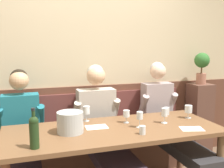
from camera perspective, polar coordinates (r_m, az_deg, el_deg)
name	(u,v)px	position (r m, az deg, el deg)	size (l,w,h in m)	color
room_wall_back	(90,55)	(3.41, -4.66, 6.09)	(6.80, 0.08, 2.80)	beige
wood_wainscot_panel	(92,126)	(3.51, -4.26, -8.62)	(6.80, 0.03, 1.02)	brown
wall_bench	(96,149)	(3.39, -3.34, -13.34)	(2.34, 0.42, 0.94)	brown
dining_table	(114,137)	(2.65, 0.43, -10.98)	(2.04, 0.82, 0.75)	brown
person_left_seat	(22,141)	(2.83, -18.30, -11.16)	(0.49, 1.26, 1.27)	#35363E
person_right_seat	(104,130)	(2.94, -1.65, -9.64)	(0.54, 1.26, 1.30)	#332A34
person_center_left_seat	(171,124)	(3.24, 12.14, -8.10)	(0.47, 1.25, 1.31)	#253331
ice_bucket	(70,122)	(2.51, -8.69, -7.89)	(0.24, 0.24, 0.19)	#B1B9BB
wine_bottle_green_tall	(34,131)	(2.20, -15.91, -9.38)	(0.07, 0.07, 0.32)	#1F381A
wine_glass_center_rear	(188,109)	(3.05, 15.62, -5.08)	(0.08, 0.08, 0.14)	silver
wine_glass_right_end	(164,113)	(2.81, 10.87, -5.89)	(0.07, 0.07, 0.15)	silver
wine_glass_mid_right	(140,116)	(2.64, 5.79, -6.73)	(0.06, 0.06, 0.15)	silver
wine_glass_left_end	(126,114)	(2.78, 3.01, -6.31)	(0.07, 0.07, 0.13)	silver
wine_glass_by_bottle	(86,111)	(2.84, -5.34, -5.56)	(0.07, 0.07, 0.16)	silver
water_tumbler_center	(167,111)	(3.15, 11.28, -5.52)	(0.06, 0.06, 0.08)	silver
water_tumbler_left	(142,130)	(2.47, 6.35, -9.50)	(0.06, 0.06, 0.08)	silver
tasting_sheet_left_guest	(97,127)	(2.67, -3.24, -8.92)	(0.21, 0.15, 0.00)	white
tasting_sheet_right_guest	(192,129)	(2.72, 16.26, -8.93)	(0.21, 0.15, 0.00)	white
corner_pedestal	(199,120)	(3.96, 17.65, -7.14)	(0.28, 0.28, 1.00)	brown
potted_plant	(202,64)	(3.83, 18.18, 3.89)	(0.20, 0.20, 0.42)	#A46853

